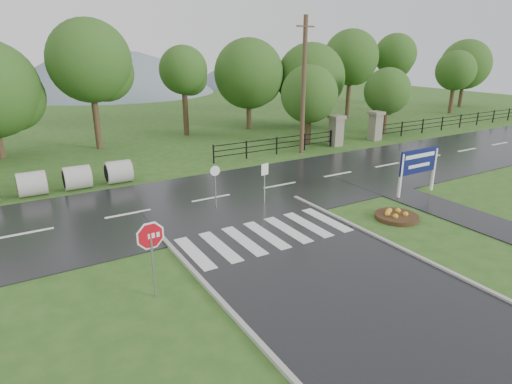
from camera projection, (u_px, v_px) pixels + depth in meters
ground at (357, 298)px, 12.53m from camera, size 120.00×120.00×0.00m
main_road at (211, 199)px, 20.66m from camera, size 90.00×8.00×0.04m
walkway at (432, 205)px, 19.91m from camera, size 2.20×11.00×0.04m
crosswalk at (266, 235)px, 16.58m from camera, size 6.50×2.80×0.02m
pillar_west at (336, 130)px, 31.47m from camera, size 1.00×1.00×2.24m
pillar_east at (375, 125)px, 33.41m from camera, size 1.00×1.00×2.24m
fence_west at (277, 144)px, 29.07m from camera, size 9.58×0.08×1.20m
fence_east at (461, 120)px, 38.77m from camera, size 20.58×0.08×1.20m
hills at (94, 188)px, 72.08m from camera, size 102.00×48.00×48.00m
treeline at (145, 144)px, 32.53m from camera, size 83.20×5.20×10.00m
stop_sign at (151, 242)px, 12.01m from camera, size 1.12×0.12×2.52m
estate_billboard at (419, 163)px, 20.87m from camera, size 2.64×0.11×2.31m
flower_bed at (397, 216)px, 18.25m from camera, size 1.83×1.83×0.37m
reg_sign_small at (265, 175)px, 19.53m from camera, size 0.43×0.12×1.96m
reg_sign_round at (215, 181)px, 19.13m from camera, size 0.46×0.07×1.99m
utility_pole_east at (304, 86)px, 28.28m from camera, size 1.58×0.37×8.91m
entrance_tree_left at (309, 94)px, 31.17m from camera, size 4.17×4.17×5.80m
entrance_tree_right at (387, 91)px, 35.14m from camera, size 3.78×3.78×5.44m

